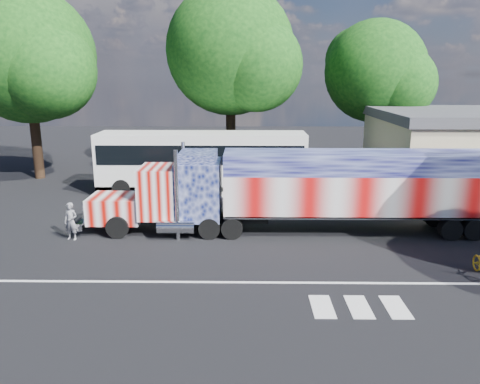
{
  "coord_description": "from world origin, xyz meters",
  "views": [
    {
      "loc": [
        0.3,
        -18.75,
        7.38
      ],
      "look_at": [
        0.0,
        3.0,
        1.9
      ],
      "focal_mm": 35.0,
      "sensor_mm": 36.0,
      "label": 1
    }
  ],
  "objects_px": {
    "coach_bus": "(202,162)",
    "tree_ne_a": "(377,72)",
    "tree_nw_a": "(29,57)",
    "semi_truck": "(307,188)",
    "woman": "(71,221)",
    "tree_n_mid": "(233,51)"
  },
  "relations": [
    {
      "from": "semi_truck",
      "to": "woman",
      "type": "relative_size",
      "value": 11.16
    },
    {
      "from": "semi_truck",
      "to": "tree_ne_a",
      "type": "height_order",
      "value": "tree_ne_a"
    },
    {
      "from": "woman",
      "to": "tree_nw_a",
      "type": "height_order",
      "value": "tree_nw_a"
    },
    {
      "from": "woman",
      "to": "tree_nw_a",
      "type": "relative_size",
      "value": 0.13
    },
    {
      "from": "semi_truck",
      "to": "coach_bus",
      "type": "relative_size",
      "value": 1.49
    },
    {
      "from": "woman",
      "to": "tree_ne_a",
      "type": "relative_size",
      "value": 0.15
    },
    {
      "from": "tree_ne_a",
      "to": "tree_nw_a",
      "type": "bearing_deg",
      "value": -172.47
    },
    {
      "from": "semi_truck",
      "to": "tree_ne_a",
      "type": "distance_m",
      "value": 17.48
    },
    {
      "from": "tree_nw_a",
      "to": "semi_truck",
      "type": "bearing_deg",
      "value": -33.38
    },
    {
      "from": "coach_bus",
      "to": "tree_n_mid",
      "type": "xyz_separation_m",
      "value": [
        1.83,
        4.81,
        6.98
      ]
    },
    {
      "from": "tree_n_mid",
      "to": "tree_ne_a",
      "type": "xyz_separation_m",
      "value": [
        10.88,
        2.42,
        -1.41
      ]
    },
    {
      "from": "woman",
      "to": "semi_truck",
      "type": "bearing_deg",
      "value": 19.19
    },
    {
      "from": "coach_bus",
      "to": "tree_ne_a",
      "type": "bearing_deg",
      "value": 29.64
    },
    {
      "from": "semi_truck",
      "to": "woman",
      "type": "bearing_deg",
      "value": -173.36
    },
    {
      "from": "woman",
      "to": "tree_nw_a",
      "type": "distance_m",
      "value": 16.69
    },
    {
      "from": "coach_bus",
      "to": "tree_n_mid",
      "type": "height_order",
      "value": "tree_n_mid"
    },
    {
      "from": "coach_bus",
      "to": "tree_ne_a",
      "type": "distance_m",
      "value": 15.65
    },
    {
      "from": "tree_nw_a",
      "to": "tree_ne_a",
      "type": "relative_size",
      "value": 1.16
    },
    {
      "from": "tree_nw_a",
      "to": "tree_ne_a",
      "type": "bearing_deg",
      "value": 7.53
    },
    {
      "from": "coach_bus",
      "to": "tree_ne_a",
      "type": "xyz_separation_m",
      "value": [
        12.7,
        7.23,
        5.58
      ]
    },
    {
      "from": "woman",
      "to": "tree_n_mid",
      "type": "bearing_deg",
      "value": 75.82
    },
    {
      "from": "coach_bus",
      "to": "woman",
      "type": "distance_m",
      "value": 10.55
    }
  ]
}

